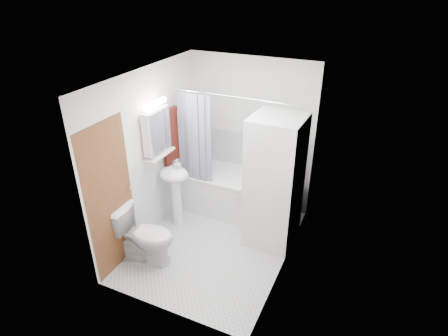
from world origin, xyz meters
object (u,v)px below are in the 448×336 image
at_px(washer_dryer, 274,183).
at_px(toilet, 144,235).
at_px(bathtub, 237,191).
at_px(sink, 175,183).

height_order(washer_dryer, toilet, washer_dryer).
height_order(bathtub, washer_dryer, washer_dryer).
distance_m(washer_dryer, toilet, 1.86).
bearing_deg(bathtub, washer_dryer, -33.44).
bearing_deg(washer_dryer, sink, -169.03).
bearing_deg(washer_dryer, toilet, -139.37).
distance_m(sink, washer_dryer, 1.47).
xyz_separation_m(washer_dryer, toilet, (-1.39, -1.11, -0.55)).
relative_size(bathtub, toilet, 2.10).
distance_m(bathtub, washer_dryer, 1.04).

